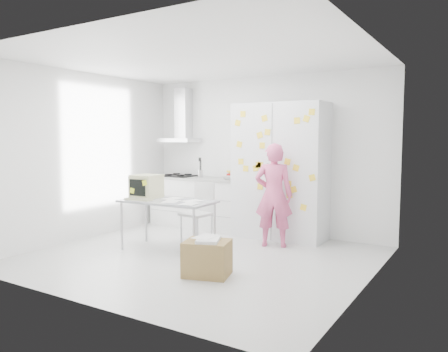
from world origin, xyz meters
The scene contains 10 objects.
floor centered at (0.00, 0.00, -0.01)m, with size 4.50×4.00×0.02m, color silver.
walls centered at (0.00, 0.72, 1.35)m, with size 4.52×4.01×2.70m.
ceiling centered at (0.00, 0.00, 2.70)m, with size 4.50×4.00×0.02m, color white.
counter_run centered at (-1.20, 1.70, 0.47)m, with size 1.84×0.63×1.28m.
range_hood centered at (-1.65, 1.84, 1.96)m, with size 0.70×0.48×1.01m.
tall_cabinet centered at (0.45, 1.67, 1.10)m, with size 1.50×0.68×2.20m.
person centered at (0.61, 1.10, 0.78)m, with size 0.57×0.37×1.57m, color #DD5687.
desk centered at (-0.88, 0.09, 0.83)m, with size 1.40×0.76×1.09m.
chair centered at (-0.52, 0.77, 0.53)m, with size 0.47×0.47×0.93m.
cardboard_box centered at (0.54, -0.61, 0.22)m, with size 0.62×0.55×0.46m.
Camera 1 is at (3.37, -4.85, 1.64)m, focal length 35.00 mm.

